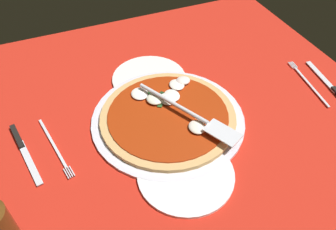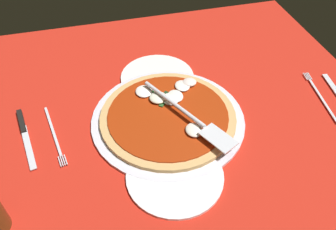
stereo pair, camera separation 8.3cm
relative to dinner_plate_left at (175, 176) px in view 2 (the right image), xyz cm
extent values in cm
cube|color=red|center=(15.87, -6.15, -1.00)|extent=(102.87, 102.87, 0.80)
cube|color=silver|center=(-14.13, -27.58, -0.55)|extent=(8.57, 8.57, 0.10)
cube|color=white|center=(-14.13, -10.43, -0.55)|extent=(8.57, 8.57, 0.10)
cube|color=white|center=(-5.56, -19.00, -0.55)|extent=(8.57, 8.57, 0.10)
cube|color=white|center=(-5.56, -1.86, -0.55)|extent=(8.57, 8.57, 0.10)
cube|color=white|center=(-5.56, 15.29, -0.55)|extent=(8.57, 8.57, 0.10)
cube|color=white|center=(3.01, -27.58, -0.55)|extent=(8.57, 8.57, 0.10)
cube|color=white|center=(3.01, -10.43, -0.55)|extent=(8.57, 8.57, 0.10)
cube|color=silver|center=(3.01, 6.71, -0.55)|extent=(8.57, 8.57, 0.10)
cube|color=silver|center=(3.01, 23.86, -0.55)|extent=(8.57, 8.57, 0.10)
cube|color=white|center=(11.59, -36.15, -0.55)|extent=(8.57, 8.57, 0.10)
cube|color=white|center=(11.59, -19.00, -0.55)|extent=(8.57, 8.57, 0.10)
cube|color=white|center=(11.59, -1.86, -0.55)|extent=(8.57, 8.57, 0.10)
cube|color=white|center=(11.59, 15.29, -0.55)|extent=(8.57, 8.57, 0.10)
cube|color=white|center=(11.59, 32.43, -0.55)|extent=(8.57, 8.57, 0.10)
cube|color=white|center=(20.16, -44.72, -0.55)|extent=(8.57, 8.57, 0.10)
cube|color=white|center=(20.16, -27.58, -0.55)|extent=(8.57, 8.57, 0.10)
cube|color=white|center=(20.16, -10.43, -0.55)|extent=(8.57, 8.57, 0.10)
cube|color=white|center=(20.16, 6.71, -0.55)|extent=(8.57, 8.57, 0.10)
cube|color=white|center=(20.16, 23.86, -0.55)|extent=(8.57, 8.57, 0.10)
cube|color=white|center=(28.73, -53.29, -0.55)|extent=(8.57, 8.57, 0.10)
cube|color=white|center=(28.73, -36.15, -0.55)|extent=(8.57, 8.57, 0.10)
cube|color=white|center=(28.73, -19.00, -0.55)|extent=(8.57, 8.57, 0.10)
cube|color=white|center=(28.73, -1.86, -0.55)|extent=(8.57, 8.57, 0.10)
cube|color=white|center=(28.73, 15.29, -0.55)|extent=(8.57, 8.57, 0.10)
cube|color=white|center=(28.73, 32.43, -0.55)|extent=(8.57, 8.57, 0.10)
cube|color=white|center=(37.30, -44.72, -0.55)|extent=(8.57, 8.57, 0.10)
cube|color=white|center=(37.30, -27.58, -0.55)|extent=(8.57, 8.57, 0.10)
cube|color=white|center=(37.30, -10.43, -0.55)|extent=(8.57, 8.57, 0.10)
cube|color=white|center=(37.30, 6.71, -0.55)|extent=(8.57, 8.57, 0.10)
cube|color=silver|center=(37.30, 23.86, -0.55)|extent=(8.57, 8.57, 0.10)
cube|color=white|center=(45.88, -53.29, -0.55)|extent=(8.57, 8.57, 0.10)
cube|color=white|center=(45.88, -36.15, -0.55)|extent=(8.57, 8.57, 0.10)
cube|color=white|center=(45.88, -19.00, -0.55)|extent=(8.57, 8.57, 0.10)
cube|color=white|center=(45.88, -1.86, -0.55)|extent=(8.57, 8.57, 0.10)
cube|color=white|center=(45.88, 15.29, -0.55)|extent=(8.57, 8.57, 0.10)
cube|color=silver|center=(45.88, 32.43, -0.55)|extent=(8.57, 8.57, 0.10)
cube|color=silver|center=(54.45, -44.72, -0.55)|extent=(8.57, 8.57, 0.10)
cube|color=white|center=(54.45, -27.58, -0.55)|extent=(8.57, 8.57, 0.10)
cube|color=silver|center=(54.45, -10.43, -0.55)|extent=(8.57, 8.57, 0.10)
cube|color=silver|center=(54.45, 6.71, -0.55)|extent=(8.57, 8.57, 0.10)
cube|color=white|center=(54.45, 23.86, -0.55)|extent=(8.57, 8.57, 0.10)
cube|color=white|center=(63.02, -53.29, -0.55)|extent=(8.57, 8.57, 0.10)
cube|color=white|center=(63.02, -36.15, -0.55)|extent=(8.57, 8.57, 0.10)
cube|color=white|center=(63.02, -19.00, -0.55)|extent=(8.57, 8.57, 0.10)
cube|color=white|center=(63.02, -1.86, -0.55)|extent=(8.57, 8.57, 0.10)
cube|color=white|center=(63.02, 15.29, -0.55)|extent=(8.57, 8.57, 0.10)
cube|color=white|center=(63.02, 32.43, -0.55)|extent=(8.57, 8.57, 0.10)
cylinder|color=silver|center=(16.42, -2.81, 0.03)|extent=(37.18, 37.18, 1.06)
cylinder|color=white|center=(0.00, 0.00, 0.00)|extent=(20.53, 20.53, 1.00)
cylinder|color=white|center=(33.22, -4.13, 0.00)|extent=(20.27, 20.27, 1.00)
cylinder|color=tan|center=(16.42, -2.81, 1.07)|extent=(32.90, 32.90, 1.02)
cylinder|color=#9F2A09|center=(16.42, -2.81, 1.74)|extent=(29.16, 29.16, 0.30)
ellipsoid|color=white|center=(25.60, 1.18, 2.33)|extent=(4.80, 4.24, 0.89)
ellipsoid|color=silver|center=(25.89, -11.09, 2.57)|extent=(3.41, 3.72, 1.36)
ellipsoid|color=white|center=(25.21, -8.98, 2.34)|extent=(4.49, 3.85, 0.91)
ellipsoid|color=white|center=(22.09, -1.77, 2.54)|extent=(4.47, 4.44, 1.30)
ellipsoid|color=white|center=(21.05, -4.62, 2.30)|extent=(4.68, 4.20, 0.83)
ellipsoid|color=white|center=(9.36, -7.13, 2.45)|extent=(4.49, 3.95, 1.13)
ellipsoid|color=white|center=(21.80, -6.44, 2.36)|extent=(4.71, 3.85, 0.94)
cube|color=#1B3718|center=(24.43, -1.06, 2.04)|extent=(3.72, 2.07, 0.30)
cube|color=#265324|center=(20.21, -2.36, 2.04)|extent=(2.53, 2.27, 0.30)
cube|color=#1B371A|center=(23.57, -4.62, 2.04)|extent=(2.14, 1.87, 0.30)
cube|color=silver|center=(4.92, -11.15, 3.40)|extent=(9.29, 7.76, 0.30)
cylinder|color=silver|center=(17.77, -4.55, 3.75)|extent=(18.95, 10.39, 1.00)
cube|color=white|center=(12.53, -45.72, -0.20)|extent=(21.95, 14.11, 0.60)
cube|color=silver|center=(12.89, -43.21, 0.23)|extent=(16.79, 3.01, 0.25)
cube|color=silver|center=(22.63, -45.28, 0.23)|extent=(3.00, 0.65, 0.25)
cube|color=silver|center=(22.70, -44.85, 0.23)|extent=(3.00, 0.65, 0.25)
cube|color=silver|center=(22.76, -44.41, 0.23)|extent=(3.00, 0.65, 0.25)
cube|color=silver|center=(22.82, -43.98, 0.23)|extent=(3.00, 0.65, 0.25)
cube|color=silver|center=(15.21, -48.68, 0.23)|extent=(14.41, 3.44, 0.25)
cube|color=white|center=(19.09, 27.51, -0.20)|extent=(21.80, 17.16, 0.60)
cube|color=silver|center=(19.67, 24.48, 0.23)|extent=(16.85, 3.81, 0.25)
cube|color=silver|center=(9.70, 23.23, 0.23)|extent=(2.99, 0.78, 0.25)
cube|color=silver|center=(9.79, 22.80, 0.23)|extent=(2.99, 0.78, 0.25)
cube|color=silver|center=(9.87, 22.37, 0.23)|extent=(2.99, 0.78, 0.25)
cube|color=silver|center=(9.95, 21.94, 0.23)|extent=(2.99, 0.78, 0.25)
cube|color=black|center=(24.40, 31.67, 0.50)|extent=(8.09, 2.69, 0.80)
cube|color=silver|center=(15.56, 29.97, 0.23)|extent=(14.02, 4.02, 0.25)
camera|label=1|loc=(-38.03, 19.98, 59.79)|focal=36.81mm
camera|label=2|loc=(-40.68, 12.14, 59.79)|focal=36.81mm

